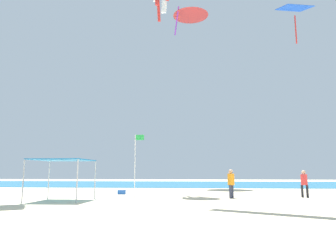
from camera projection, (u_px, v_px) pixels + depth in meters
The scene contains 9 objects.
ground at pixel (144, 205), 17.10m from camera, with size 110.00×110.00×0.10m, color beige.
ocean_strip at pixel (177, 184), 45.34m from camera, with size 110.00×23.60×0.03m, color #1E6B93.
canopy_tent at pixel (63, 161), 19.65m from camera, with size 3.08×3.25×2.37m.
person_near_tent at pixel (231, 181), 21.03m from camera, with size 0.43×0.44×1.80m.
person_leftmost at pixel (304, 181), 21.68m from camera, with size 0.47×0.42×1.75m.
banner_flag at pixel (136, 160), 21.73m from camera, with size 0.61×0.06×4.07m.
cooler_box at pixel (122, 192), 24.62m from camera, with size 0.57×0.37×0.35m.
kite_diamond_blue at pixel (294, 10), 34.75m from camera, with size 3.46×3.39×4.37m.
kite_delta_red at pixel (191, 13), 41.24m from camera, with size 5.78×5.79×3.44m.
Camera 1 is at (2.75, -17.46, 1.65)m, focal length 35.52 mm.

